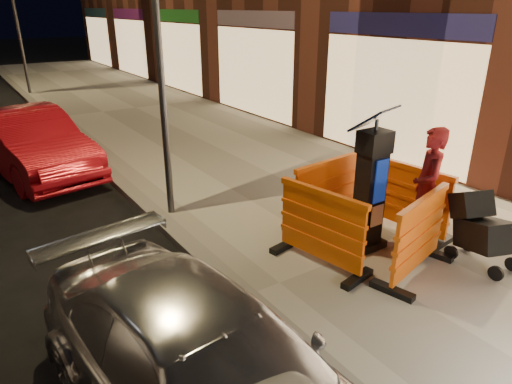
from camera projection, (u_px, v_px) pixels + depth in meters
ground_plane at (248, 304)px, 6.08m from camera, size 120.00×120.00×0.00m
sidewalk at (399, 240)px, 7.59m from camera, size 6.00×60.00×0.15m
kerb at (248, 300)px, 6.05m from camera, size 0.30×60.00×0.15m
parking_kiosk at (371, 185)px, 6.85m from camera, size 0.76×0.76×2.10m
barrier_front at (419, 237)px, 6.29m from camera, size 1.61×0.96×1.17m
barrier_back at (326, 193)px, 7.75m from camera, size 1.56×0.77×1.17m
barrier_kerbside at (321, 228)px, 6.53m from camera, size 0.89×1.60×1.17m
barrier_bldgside at (408, 199)px, 7.51m from camera, size 0.80×1.57×1.17m
car_red at (37, 174)px, 10.78m from camera, size 2.37×4.81×1.52m
man at (427, 188)px, 6.98m from camera, size 0.80×0.83×1.91m
stroller at (485, 231)px, 6.55m from camera, size 0.83×1.01×1.08m
street_lamp_mid at (158, 42)px, 7.32m from camera, size 0.12×0.12×6.00m
street_lamp_far at (16, 20)px, 18.85m from camera, size 0.12×0.12×6.00m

